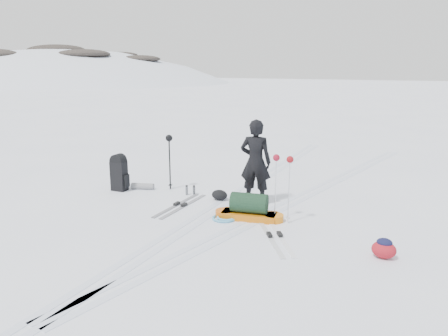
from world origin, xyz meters
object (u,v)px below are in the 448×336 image
Objects in this scene: skier at (256,162)px; pulk_sled at (249,209)px; ski_poles_black at (169,145)px; expedition_rucksack at (122,174)px.

skier is 1.34m from pulk_sled.
pulk_sled is 3.12m from ski_poles_black.
ski_poles_black reaches higher than expedition_rucksack.
ski_poles_black reaches higher than pulk_sled.
pulk_sled is at bearing -13.40° from ski_poles_black.
expedition_rucksack is (-3.77, 0.34, 0.23)m from pulk_sled.
skier is at bearing 5.22° from expedition_rucksack.
expedition_rucksack is at bearing 161.38° from pulk_sled.
ski_poles_black is (0.99, 0.70, 0.72)m from expedition_rucksack.
expedition_rucksack is at bearing -0.85° from skier.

